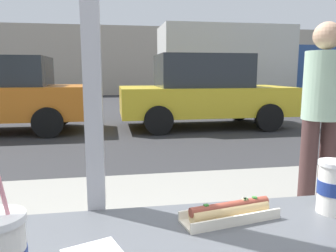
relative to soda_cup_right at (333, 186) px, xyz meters
The scene contains 8 objects.
ground_plane 8.18m from the soda_cup_right, 94.64° to the left, with size 60.00×60.00×0.00m, color #2D2D30.
sidewalk_strip 2.06m from the soda_cup_right, 111.26° to the left, with size 16.00×2.80×0.12m, color gray.
building_facade_far 19.74m from the soda_cup_right, 91.91° to the left, with size 28.00×1.20×4.02m, color #A89E8E.
soda_cup_right is the anchor object (origin of this frame).
hotdog_tray_far 0.31m from the soda_cup_right, behind, with size 0.28×0.13×0.05m.
parked_car_yellow 7.35m from the soda_cup_right, 77.03° to the left, with size 4.13×2.05×1.77m.
box_truck 12.52m from the soda_cup_right, 69.17° to the left, with size 6.67×2.44×3.06m.
pedestrian 2.02m from the soda_cup_right, 56.39° to the left, with size 0.32×0.32×1.63m.
Camera 1 is at (0.05, -0.88, 1.36)m, focal length 35.39 mm.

